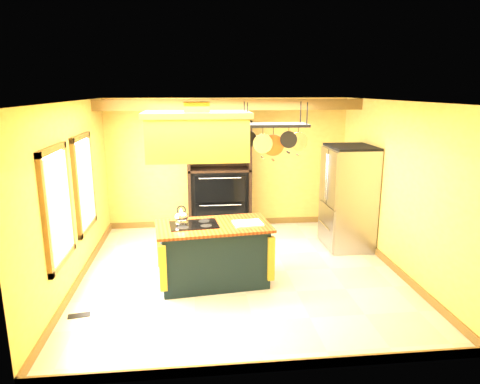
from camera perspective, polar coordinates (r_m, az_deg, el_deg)
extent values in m
plane|color=beige|center=(7.00, 0.09, -10.68)|extent=(5.00, 5.00, 0.00)
plane|color=white|center=(6.38, 0.10, 12.00)|extent=(5.00, 5.00, 0.00)
cube|color=#DBB150|center=(9.00, -1.61, 3.83)|extent=(5.00, 0.02, 2.70)
cube|color=#DBB150|center=(4.19, 3.80, -7.85)|extent=(5.00, 0.02, 2.70)
cube|color=#DBB150|center=(6.77, -21.44, -0.40)|extent=(0.02, 5.00, 2.70)
cube|color=#DBB150|center=(7.26, 20.13, 0.61)|extent=(0.02, 5.00, 2.70)
cube|color=olive|center=(8.07, -1.22, 11.57)|extent=(5.00, 0.15, 0.20)
cube|color=olive|center=(6.01, -23.16, -1.78)|extent=(0.06, 1.06, 1.56)
cube|color=white|center=(6.00, -22.93, -1.77)|extent=(0.02, 0.85, 1.34)
cube|color=olive|center=(7.32, -20.05, 1.12)|extent=(0.06, 1.06, 1.56)
cube|color=white|center=(7.31, -19.86, 1.12)|extent=(0.02, 0.85, 1.34)
cube|color=black|center=(6.52, -3.55, -8.38)|extent=(1.63, 1.01, 0.88)
cube|color=brown|center=(6.36, -3.62, -4.54)|extent=(1.77, 1.12, 0.04)
cube|color=black|center=(6.37, -6.18, -4.34)|extent=(0.75, 0.56, 0.01)
ellipsoid|color=silver|center=(6.43, -7.81, -3.24)|extent=(0.20, 0.20, 0.16)
cube|color=white|center=(6.38, 1.05, -4.18)|extent=(0.45, 0.37, 0.02)
cube|color=gold|center=(6.08, -5.70, 7.08)|extent=(1.39, 0.75, 0.59)
cube|color=olive|center=(6.05, -5.77, 10.23)|extent=(1.48, 0.84, 0.08)
cube|color=gold|center=(6.05, -5.79, 10.85)|extent=(0.35, 0.35, 0.21)
cube|color=black|center=(6.17, 4.66, 8.90)|extent=(0.93, 0.46, 0.04)
cylinder|color=black|center=(5.91, 0.99, 10.30)|extent=(0.02, 0.02, 0.32)
cylinder|color=black|center=(6.43, 8.09, 10.44)|extent=(0.02, 0.02, 0.32)
cylinder|color=black|center=(6.22, 1.09, 7.13)|extent=(0.24, 0.04, 0.24)
cylinder|color=silver|center=(6.07, 3.05, 6.48)|extent=(0.28, 0.04, 0.28)
cylinder|color=#C25930|center=(6.29, 4.45, 6.24)|extent=(0.31, 0.04, 0.31)
cylinder|color=black|center=(6.14, 6.49, 6.95)|extent=(0.24, 0.04, 0.24)
cylinder|color=silver|center=(6.36, 7.76, 6.70)|extent=(0.28, 0.04, 0.28)
cube|color=#999BA1|center=(8.08, 14.26, -0.81)|extent=(0.77, 0.95, 1.85)
cube|color=#999BA1|center=(7.64, 12.22, 1.62)|extent=(0.03, 0.45, 1.00)
cube|color=#999BA1|center=(8.08, 11.19, 2.32)|extent=(0.03, 0.45, 1.00)
cube|color=#999BA1|center=(8.09, 11.38, -4.32)|extent=(0.03, 0.91, 0.78)
cube|color=black|center=(8.34, 13.90, -6.78)|extent=(0.73, 0.90, 0.06)
cube|color=black|center=(8.97, -2.87, 2.39)|extent=(1.28, 0.06, 2.27)
cube|color=black|center=(8.73, -6.79, 1.99)|extent=(0.06, 0.54, 2.27)
cube|color=black|center=(8.79, 1.20, 2.17)|extent=(0.06, 0.54, 2.27)
cube|color=black|center=(8.71, -2.79, 3.04)|extent=(1.28, 0.54, 0.05)
cube|color=black|center=(8.87, -2.76, -0.81)|extent=(1.16, 0.44, 1.22)
cube|color=black|center=(8.50, -2.65, 0.39)|extent=(1.00, 0.04, 0.54)
cube|color=black|center=(8.64, -2.61, -3.11)|extent=(1.00, 0.04, 0.49)
cube|color=black|center=(8.67, -2.81, 4.64)|extent=(1.16, 0.48, 0.02)
cube|color=black|center=(8.63, -2.83, 6.38)|extent=(1.16, 0.48, 0.02)
cube|color=black|center=(8.60, -2.85, 8.08)|extent=(1.16, 0.48, 0.03)
cylinder|color=white|center=(8.60, -4.90, 4.87)|extent=(0.22, 0.22, 0.07)
cylinder|color=#3961A0|center=(8.59, -0.50, 7.04)|extent=(0.10, 0.10, 0.17)
cube|color=black|center=(6.16, -20.66, -15.14)|extent=(0.30, 0.17, 0.01)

